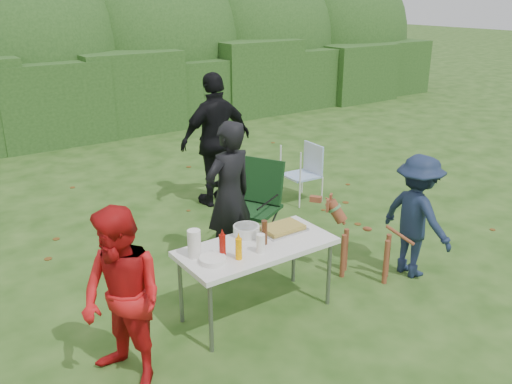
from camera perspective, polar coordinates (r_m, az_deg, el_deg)
ground at (r=5.44m, az=3.66°, el=-12.96°), size 80.00×80.00×0.00m
hedge_row at (r=12.07m, az=-20.76°, el=8.90°), size 22.00×1.40×1.70m
shrub_backdrop at (r=13.51m, az=-22.98°, el=12.96°), size 20.00×2.60×3.20m
folding_table at (r=5.15m, az=0.09°, el=-6.12°), size 1.50×0.70×0.74m
person_cook at (r=5.99m, az=-2.85°, el=-0.47°), size 0.67×0.49×1.71m
person_red_jacket at (r=4.38m, az=-13.87°, el=-10.97°), size 0.78×0.88×1.50m
person_black_puffy at (r=7.86m, az=-4.22°, el=5.49°), size 1.15×0.50×1.94m
child at (r=6.14m, az=16.56°, el=-2.47°), size 0.53×0.90×1.38m
dog at (r=6.03m, az=11.54°, el=-5.03°), size 0.85×0.96×0.88m
camping_chair at (r=6.64m, az=-0.26°, el=-1.34°), size 0.89×0.89×1.05m
lawn_chair at (r=8.13m, az=4.80°, el=2.01°), size 0.54×0.54×0.86m
food_tray at (r=5.42m, az=2.82°, el=-4.00°), size 0.45×0.30×0.02m
focaccia_bread at (r=5.41m, az=2.82°, el=-3.73°), size 0.40×0.26×0.04m
mustard_bottle at (r=4.83m, az=-1.84°, el=-6.00°), size 0.06×0.06×0.20m
ketchup_bottle at (r=4.86m, az=-3.55°, el=-5.71°), size 0.06×0.06×0.22m
beer_bottle at (r=5.10m, az=0.89°, el=-4.27°), size 0.06×0.06×0.24m
paper_towel_roll at (r=4.88m, az=-6.52°, el=-5.43°), size 0.12×0.12×0.26m
cup_stack at (r=4.95m, az=0.49°, el=-5.44°), size 0.08×0.08×0.18m
pasta_bowl at (r=5.30m, az=-1.02°, el=-4.08°), size 0.26×0.26×0.10m
plate_stack at (r=4.82m, az=-4.58°, el=-7.14°), size 0.24×0.24×0.05m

